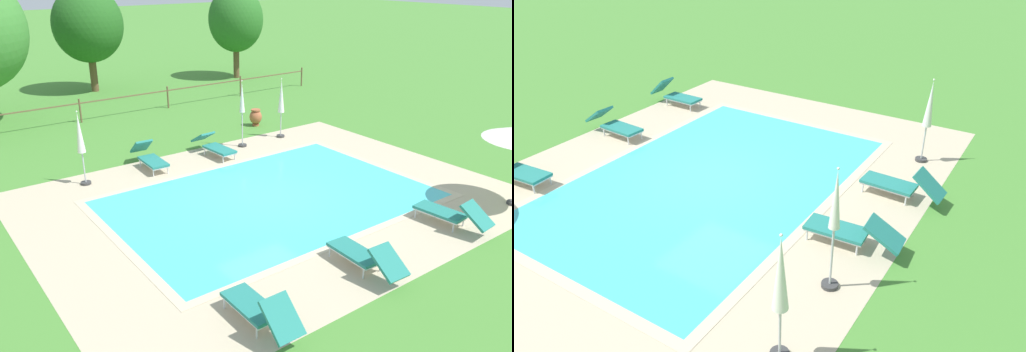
% 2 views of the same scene
% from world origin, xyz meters
% --- Properties ---
extents(ground_plane, '(160.00, 160.00, 0.00)m').
position_xyz_m(ground_plane, '(0.00, 0.00, 0.00)').
color(ground_plane, '#478433').
extents(pool_deck_paving, '(13.45, 10.39, 0.01)m').
position_xyz_m(pool_deck_paving, '(0.00, 0.00, 0.00)').
color(pool_deck_paving, '#BCAD8E').
rests_on(pool_deck_paving, ground).
extents(swimming_pool_water, '(9.04, 5.97, 0.01)m').
position_xyz_m(swimming_pool_water, '(0.00, 0.00, 0.01)').
color(swimming_pool_water, '#42CCD6').
rests_on(swimming_pool_water, ground).
extents(pool_coping_rim, '(9.52, 6.45, 0.01)m').
position_xyz_m(pool_coping_rim, '(0.00, 0.00, 0.01)').
color(pool_coping_rim, beige).
rests_on(pool_coping_rim, ground).
extents(sun_lounger_north_near_steps, '(0.63, 1.96, 0.90)m').
position_xyz_m(sun_lounger_north_near_steps, '(-3.76, -4.45, 0.38)').
color(sun_lounger_north_near_steps, '#237A70').
rests_on(sun_lounger_north_near_steps, ground).
extents(sun_lounger_north_mid, '(0.77, 2.05, 0.83)m').
position_xyz_m(sun_lounger_north_mid, '(2.69, -4.12, 0.37)').
color(sun_lounger_north_mid, '#237A70').
rests_on(sun_lounger_north_mid, ground).
extents(sun_lounger_north_far, '(0.73, 2.08, 0.76)m').
position_xyz_m(sun_lounger_north_far, '(0.69, 4.20, 0.36)').
color(sun_lounger_north_far, '#237A70').
rests_on(sun_lounger_north_far, ground).
extents(sun_lounger_north_end, '(0.70, 2.04, 0.81)m').
position_xyz_m(sun_lounger_north_end, '(-0.71, -4.26, 0.37)').
color(sun_lounger_north_end, '#237A70').
rests_on(sun_lounger_north_end, ground).
extents(sun_lounger_south_near_corner, '(0.68, 2.01, 0.86)m').
position_xyz_m(sun_lounger_south_near_corner, '(-1.73, 4.44, 0.37)').
color(sun_lounger_south_near_corner, '#237A70').
rests_on(sun_lounger_south_near_corner, ground).
extents(patio_umbrella_closed_row_west, '(0.32, 0.32, 2.36)m').
position_xyz_m(patio_umbrella_closed_row_west, '(3.96, 4.48, 1.50)').
color(patio_umbrella_closed_row_west, '#383838').
rests_on(patio_umbrella_closed_row_west, ground).
extents(patio_umbrella_closed_row_mid_west, '(0.32, 0.32, 2.52)m').
position_xyz_m(patio_umbrella_closed_row_mid_west, '(2.07, 4.43, 1.59)').
color(patio_umbrella_closed_row_mid_west, '#383838').
rests_on(patio_umbrella_closed_row_mid_west, ground).
extents(patio_umbrella_closed_row_centre, '(0.32, 0.32, 2.36)m').
position_xyz_m(patio_umbrella_closed_row_centre, '(-4.00, 4.30, 1.50)').
color(patio_umbrella_closed_row_centre, '#383838').
rests_on(patio_umbrella_closed_row_centre, ground).
extents(terracotta_urn_near_fence, '(0.53, 0.53, 0.72)m').
position_xyz_m(terracotta_urn_near_fence, '(4.12, 6.37, 0.39)').
color(terracotta_urn_near_fence, '#A85B38').
rests_on(terracotta_urn_near_fence, ground).
extents(perimeter_fence, '(21.26, 0.08, 1.05)m').
position_xyz_m(perimeter_fence, '(0.39, 11.29, 0.71)').
color(perimeter_fence, brown).
rests_on(perimeter_fence, ground).
extents(tree_far_west, '(3.66, 3.66, 5.50)m').
position_xyz_m(tree_far_west, '(1.00, 16.98, 3.52)').
color(tree_far_west, brown).
rests_on(tree_far_west, ground).
extents(tree_west_mid, '(3.25, 3.25, 5.34)m').
position_xyz_m(tree_west_mid, '(9.36, 15.50, 3.43)').
color(tree_west_mid, brown).
rests_on(tree_west_mid, ground).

